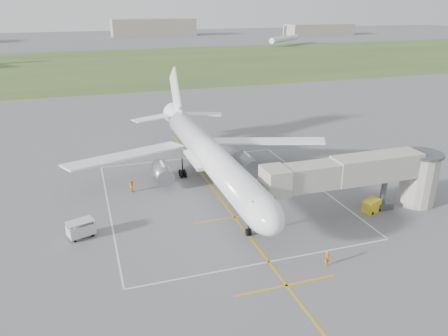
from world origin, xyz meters
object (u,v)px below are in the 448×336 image
object	(u,v)px
baggage_cart	(81,229)
ramp_worker_wing	(132,186)
ramp_worker_nose	(327,258)
gpu_unit	(372,206)
jet_bridge	(370,175)
airliner	(209,154)

from	to	relation	value
baggage_cart	ramp_worker_wing	bearing A→B (deg)	38.43
baggage_cart	ramp_worker_nose	world-z (taller)	baggage_cart
gpu_unit	ramp_worker_wing	size ratio (longest dim) A/B	1.52
baggage_cart	ramp_worker_wing	size ratio (longest dim) A/B	1.95
ramp_worker_nose	ramp_worker_wing	distance (m)	28.45
jet_bridge	ramp_worker_nose	distance (m)	14.38
airliner	ramp_worker_wing	distance (m)	11.21
ramp_worker_nose	baggage_cart	bearing A→B (deg)	133.50
ramp_worker_nose	ramp_worker_wing	world-z (taller)	ramp_worker_wing
airliner	ramp_worker_wing	bearing A→B (deg)	176.51
baggage_cart	ramp_worker_nose	bearing A→B (deg)	-49.47
ramp_worker_wing	jet_bridge	bearing A→B (deg)	-153.75
airliner	ramp_worker_nose	distance (m)	23.92
baggage_cart	jet_bridge	bearing A→B (deg)	-26.49
gpu_unit	ramp_worker_wing	distance (m)	30.89
airliner	ramp_worker_nose	size ratio (longest dim) A/B	29.22
airliner	jet_bridge	size ratio (longest dim) A/B	2.00
ramp_worker_nose	jet_bridge	bearing A→B (deg)	23.70
gpu_unit	baggage_cart	bearing A→B (deg)	151.43
gpu_unit	ramp_worker_wing	world-z (taller)	ramp_worker_wing
gpu_unit	ramp_worker_nose	size ratio (longest dim) A/B	1.54
gpu_unit	ramp_worker_nose	distance (m)	14.12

